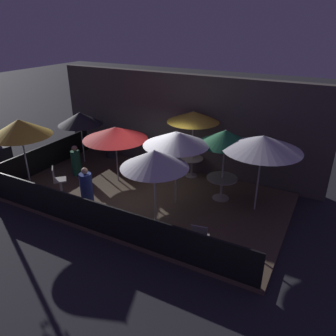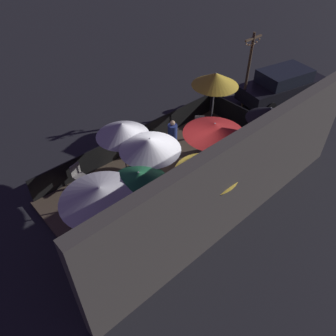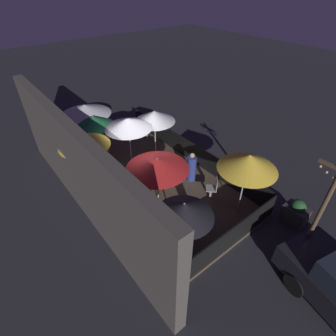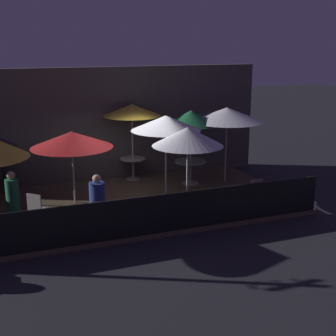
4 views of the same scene
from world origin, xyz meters
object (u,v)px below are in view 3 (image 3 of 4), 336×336
(patio_umbrella_2, at_px, (248,162))
(patio_umbrella_3, at_px, (85,110))
(dining_table_0, at_px, (99,151))
(patio_umbrella_7, at_px, (184,210))
(patio_umbrella_1, at_px, (84,141))
(patio_umbrella_6, at_px, (128,123))
(patio_umbrella_4, at_px, (154,116))
(dining_table_1, at_px, (92,178))
(light_post, at_px, (322,210))
(planter_box, at_px, (295,213))
(patio_umbrella_0, at_px, (94,121))
(patio_chair_0, at_px, (147,129))
(patio_chair_1, at_px, (213,188))
(patron_2, at_px, (145,243))
(patron_1, at_px, (195,213))
(patio_umbrella_5, at_px, (157,164))
(patron_0, at_px, (191,168))

(patio_umbrella_2, height_order, patio_umbrella_3, patio_umbrella_2)
(dining_table_0, bearing_deg, patio_umbrella_7, 177.85)
(patio_umbrella_1, xyz_separation_m, patio_umbrella_7, (-4.44, -0.87, -0.44))
(patio_umbrella_6, bearing_deg, patio_umbrella_4, -86.91)
(patio_umbrella_2, relative_size, dining_table_1, 3.01)
(patio_umbrella_4, bearing_deg, light_post, -177.74)
(patio_umbrella_4, height_order, planter_box, patio_umbrella_4)
(patio_umbrella_0, bearing_deg, patio_chair_0, -80.36)
(dining_table_1, bearing_deg, light_post, -151.40)
(dining_table_1, bearing_deg, patio_umbrella_3, -24.84)
(patio_umbrella_3, distance_m, patio_chair_1, 6.63)
(patio_umbrella_1, relative_size, patio_chair_0, 2.63)
(patio_umbrella_1, relative_size, patio_chair_1, 2.57)
(patio_chair_0, height_order, planter_box, patio_chair_0)
(patio_umbrella_7, xyz_separation_m, planter_box, (-1.51, -3.96, -1.50))
(light_post, bearing_deg, patio_chair_1, 6.06)
(light_post, bearing_deg, planter_box, -50.73)
(patio_umbrella_2, relative_size, patio_umbrella_3, 1.04)
(patio_umbrella_1, distance_m, light_post, 7.81)
(patio_umbrella_3, distance_m, dining_table_1, 3.40)
(patio_chair_0, relative_size, patron_2, 0.77)
(patio_umbrella_2, relative_size, light_post, 0.68)
(patron_2, bearing_deg, patio_umbrella_3, -85.57)
(patio_umbrella_7, relative_size, planter_box, 2.02)
(patio_chair_1, height_order, patron_1, patron_1)
(patio_umbrella_3, bearing_deg, patio_umbrella_5, -175.84)
(dining_table_1, bearing_deg, patio_umbrella_0, -35.17)
(patio_chair_1, bearing_deg, patio_umbrella_3, -26.00)
(patio_umbrella_6, distance_m, patio_chair_0, 3.12)
(patio_umbrella_7, distance_m, patio_chair_1, 3.02)
(patio_umbrella_0, bearing_deg, patron_1, -171.15)
(patron_1, bearing_deg, patio_chair_1, -67.67)
(patio_umbrella_2, bearing_deg, patron_1, 71.06)
(patron_1, bearing_deg, patio_umbrella_5, 14.05)
(patron_0, bearing_deg, patio_chair_0, -162.89)
(patron_2, bearing_deg, dining_table_1, -75.30)
(patio_umbrella_2, xyz_separation_m, patio_umbrella_7, (-0.02, 2.75, -0.38))
(patio_umbrella_0, distance_m, patio_umbrella_6, 1.53)
(patron_1, bearing_deg, patio_umbrella_7, 121.91)
(dining_table_0, relative_size, patron_0, 0.75)
(patio_umbrella_3, xyz_separation_m, patron_0, (-4.68, -2.28, -1.59))
(patio_umbrella_3, height_order, patio_umbrella_6, patio_umbrella_3)
(light_post, bearing_deg, patio_umbrella_0, 17.39)
(patron_0, bearing_deg, patio_umbrella_4, -152.93)
(patio_umbrella_0, bearing_deg, patio_umbrella_3, -7.84)
(planter_box, bearing_deg, patio_umbrella_3, 22.40)
(dining_table_1, height_order, patron_0, patron_0)
(patio_umbrella_0, relative_size, patron_0, 1.79)
(patron_0, bearing_deg, patio_umbrella_3, -129.12)
(dining_table_0, bearing_deg, patio_umbrella_3, -7.84)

